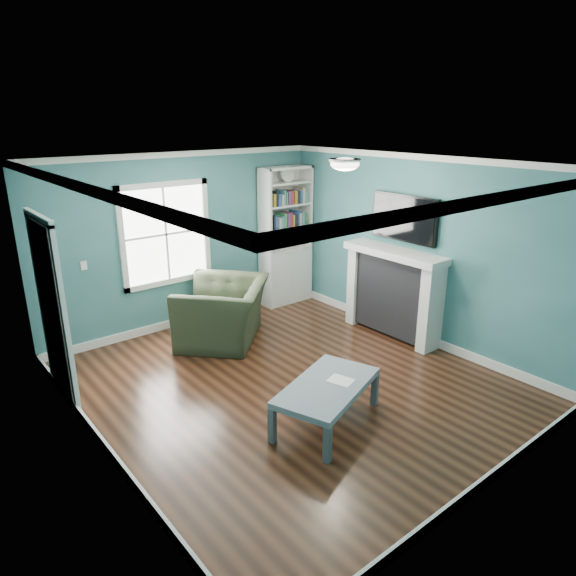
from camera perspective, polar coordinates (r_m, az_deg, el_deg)
floor at (r=6.33m, az=0.30°, el=-10.52°), size 5.00×5.00×0.00m
room_walls at (r=5.72m, az=0.33°, el=3.42°), size 5.00×5.00×5.00m
trim at (r=5.82m, az=0.32°, el=0.15°), size 4.50×5.00×2.60m
window at (r=7.65m, az=-13.42°, el=5.83°), size 1.40×0.06×1.50m
bookshelf at (r=8.70m, az=-0.28°, el=4.30°), size 0.90×0.35×2.31m
fireplace at (r=7.56m, az=11.61°, el=-0.62°), size 0.44×1.58×1.30m
tv at (r=7.37m, az=12.77°, el=7.59°), size 0.06×1.10×0.65m
door at (r=6.15m, az=-24.77°, el=-2.24°), size 0.12×0.98×2.17m
ceiling_fixture at (r=6.22m, az=6.34°, el=13.61°), size 0.38×0.38×0.15m
light_switch at (r=7.29m, az=-21.74°, el=2.34°), size 0.08×0.01×0.12m
recliner at (r=7.31m, az=-7.26°, el=-1.57°), size 1.54×1.52×1.14m
coffee_table at (r=5.43m, az=4.36°, el=-11.16°), size 1.39×1.06×0.45m
paper_sheet at (r=5.48m, az=5.90°, el=-10.17°), size 0.27×0.30×0.00m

